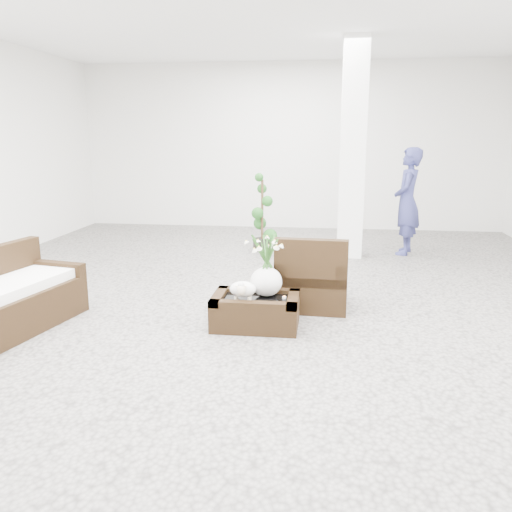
# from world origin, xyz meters

# --- Properties ---
(ground) EXTENTS (11.00, 11.00, 0.00)m
(ground) POSITION_xyz_m (0.00, 0.00, 0.00)
(ground) COLOR gray
(ground) RESTS_ON ground
(column) EXTENTS (0.40, 0.40, 3.50)m
(column) POSITION_xyz_m (1.20, 2.80, 1.75)
(column) COLOR white
(column) RESTS_ON ground
(coffee_table) EXTENTS (0.90, 0.60, 0.31)m
(coffee_table) POSITION_xyz_m (0.08, -0.74, 0.16)
(coffee_table) COLOR black
(coffee_table) RESTS_ON ground
(sheep_figurine) EXTENTS (0.28, 0.23, 0.21)m
(sheep_figurine) POSITION_xyz_m (-0.04, -0.84, 0.42)
(sheep_figurine) COLOR white
(sheep_figurine) RESTS_ON coffee_table
(planter_narcissus) EXTENTS (0.44, 0.44, 0.80)m
(planter_narcissus) POSITION_xyz_m (0.18, -0.64, 0.71)
(planter_narcissus) COLOR white
(planter_narcissus) RESTS_ON coffee_table
(tealight) EXTENTS (0.04, 0.04, 0.03)m
(tealight) POSITION_xyz_m (0.38, -0.72, 0.33)
(tealight) COLOR white
(tealight) RESTS_ON coffee_table
(armchair) EXTENTS (0.85, 0.82, 0.87)m
(armchair) POSITION_xyz_m (0.65, 0.04, 0.44)
(armchair) COLOR black
(armchair) RESTS_ON ground
(loveseat) EXTENTS (1.03, 1.67, 0.83)m
(loveseat) POSITION_xyz_m (-2.44, -1.14, 0.42)
(loveseat) COLOR black
(loveseat) RESTS_ON ground
(topiary) EXTENTS (0.35, 0.35, 1.33)m
(topiary) POSITION_xyz_m (-0.30, 3.04, 0.67)
(topiary) COLOR #1B4D18
(topiary) RESTS_ON ground
(shopper) EXTENTS (0.57, 0.74, 1.80)m
(shopper) POSITION_xyz_m (2.15, 3.11, 0.90)
(shopper) COLOR navy
(shopper) RESTS_ON ground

